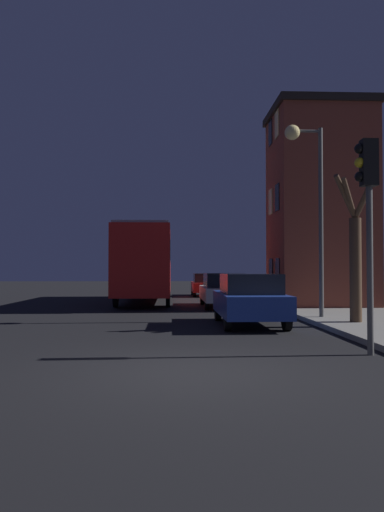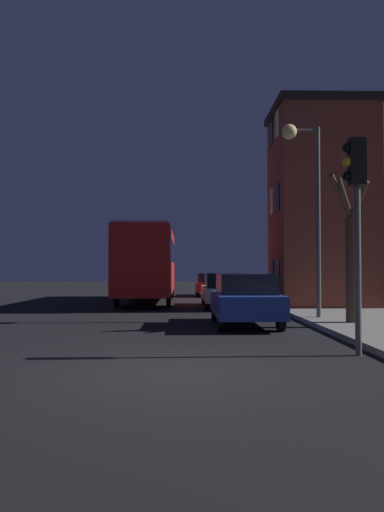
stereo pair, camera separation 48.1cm
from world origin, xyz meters
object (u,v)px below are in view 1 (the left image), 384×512
at_px(car_near_lane, 249,299).
at_px(streetlamp, 307,177).
at_px(bus, 146,259).
at_px(car_mid_lane, 223,289).
at_px(car_far_lane, 206,284).
at_px(traffic_light, 368,199).
at_px(bare_tree, 355,255).

bearing_deg(car_near_lane, streetlamp, 29.56).
xyz_separation_m(bus, car_near_lane, (3.52, -10.52, -1.36)).
bearing_deg(bus, car_mid_lane, -44.51).
bearing_deg(car_near_lane, car_mid_lane, 90.19).
height_order(streetlamp, car_far_lane, streetlamp).
distance_m(traffic_light, car_near_lane, 5.66).
height_order(bare_tree, car_near_lane, bare_tree).
bearing_deg(traffic_light, car_mid_lane, 97.17).
bearing_deg(car_near_lane, car_far_lane, 90.54).
bearing_deg(bare_tree, bus, 120.47).
distance_m(bare_tree, car_near_lane, 3.23).
height_order(bus, car_far_lane, bus).
xyz_separation_m(bare_tree, bus, (-6.46, 10.99, 0.12)).
height_order(bare_tree, car_mid_lane, bare_tree).
relative_size(bare_tree, car_mid_lane, 0.86).
distance_m(streetlamp, bus, 11.15).
bearing_deg(car_near_lane, traffic_light, -73.35).
height_order(traffic_light, car_far_lane, traffic_light).
bearing_deg(car_mid_lane, car_far_lane, 90.83).
relative_size(traffic_light, car_far_lane, 1.06).
bearing_deg(car_far_lane, car_near_lane, -89.46).
height_order(bus, car_near_lane, bus).
bearing_deg(streetlamp, bus, 120.61).
xyz_separation_m(streetlamp, car_near_lane, (-2.02, -1.15, -3.78)).
relative_size(car_near_lane, car_far_lane, 1.05).
xyz_separation_m(bare_tree, car_mid_lane, (-2.96, 7.54, -1.27)).
distance_m(bus, car_far_lane, 6.50).
relative_size(streetlamp, bus, 0.58).
relative_size(traffic_light, bus, 0.39).
height_order(traffic_light, bus, traffic_light).
relative_size(streetlamp, car_mid_lane, 1.27).
bearing_deg(car_far_lane, bus, -122.16).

